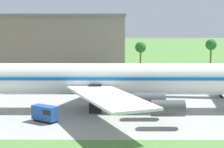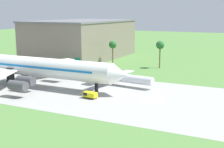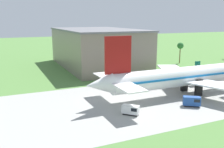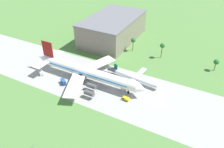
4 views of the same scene
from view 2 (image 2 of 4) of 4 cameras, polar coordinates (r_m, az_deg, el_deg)
ground_plane at (r=88.85m, az=7.60°, el=-4.64°), size 600.00×600.00×0.00m
taxiway_strip at (r=88.85m, az=7.60°, el=-4.63°), size 320.00×44.00×0.02m
jet_airliner at (r=110.56m, az=-16.17°, el=1.51°), size 79.00×51.97×20.35m
regional_aircraft at (r=106.24m, az=-0.35°, el=-0.43°), size 31.58×28.51×7.98m
catering_van at (r=89.31m, az=-4.11°, el=-3.81°), size 4.10×2.35×1.80m
terminal_building at (r=166.80m, az=-5.48°, el=6.36°), size 36.72×61.20×19.86m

